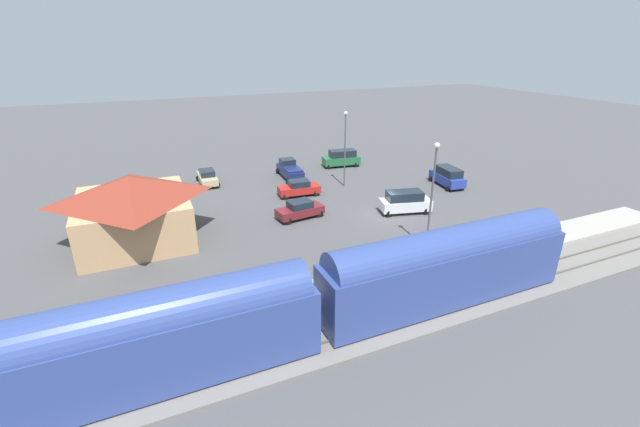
{
  "coord_description": "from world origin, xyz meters",
  "views": [
    {
      "loc": [
        -31.82,
        20.95,
        15.83
      ],
      "look_at": [
        0.83,
        6.45,
        1.0
      ],
      "focal_mm": 23.58,
      "sensor_mm": 36.0,
      "label": 1
    }
  ],
  "objects": [
    {
      "name": "pedestrian_on_platform",
      "position": [
        -9.54,
        -9.15,
        1.28
      ],
      "size": [
        0.36,
        0.36,
        1.71
      ],
      "color": "#333338",
      "rests_on": "platform"
    },
    {
      "name": "railway_track",
      "position": [
        -14.0,
        0.0,
        0.09
      ],
      "size": [
        4.8,
        70.0,
        0.3
      ],
      "color": "slate",
      "rests_on": "ground"
    },
    {
      "name": "sedan_maroon",
      "position": [
        2.79,
        7.67,
        0.88
      ],
      "size": [
        2.4,
        4.7,
        1.74
      ],
      "color": "maroon",
      "rests_on": "ground"
    },
    {
      "name": "sedan_red",
      "position": [
        8.68,
        5.47,
        0.88
      ],
      "size": [
        2.22,
        4.64,
        1.74
      ],
      "color": "red",
      "rests_on": "ground"
    },
    {
      "name": "sedan_tan",
      "position": [
        16.68,
        13.91,
        0.88
      ],
      "size": [
        4.53,
        2.34,
        1.74
      ],
      "color": "#C6B284",
      "rests_on": "ground"
    },
    {
      "name": "station_building",
      "position": [
        4.0,
        22.0,
        2.91
      ],
      "size": [
        10.04,
        9.41,
        5.61
      ],
      "color": "tan",
      "rests_on": "ground"
    },
    {
      "name": "suv_green",
      "position": [
        17.09,
        -3.94,
        1.15
      ],
      "size": [
        2.65,
        5.13,
        2.22
      ],
      "color": "#236638",
      "rests_on": "ground"
    },
    {
      "name": "light_pole_lot_center",
      "position": [
        9.59,
        -0.52,
        5.33
      ],
      "size": [
        0.44,
        0.44,
        8.59
      ],
      "color": "#515156",
      "rests_on": "ground"
    },
    {
      "name": "light_pole_near_platform",
      "position": [
        -7.2,
        0.46,
        5.42
      ],
      "size": [
        0.44,
        0.44,
        8.75
      ],
      "color": "#515156",
      "rests_on": "ground"
    },
    {
      "name": "suv_blue",
      "position": [
        4.84,
        -11.56,
        1.15
      ],
      "size": [
        5.11,
        2.88,
        2.22
      ],
      "color": "#283D9E",
      "rests_on": "ground"
    },
    {
      "name": "suv_white",
      "position": [
        -0.1,
        -2.27,
        1.15
      ],
      "size": [
        3.11,
        5.23,
        2.22
      ],
      "color": "white",
      "rests_on": "ground"
    },
    {
      "name": "pickup_navy",
      "position": [
        15.23,
        4.14,
        1.03
      ],
      "size": [
        5.48,
        2.67,
        2.14
      ],
      "color": "navy",
      "rests_on": "ground"
    },
    {
      "name": "passenger_train",
      "position": [
        -14.0,
        22.09,
        2.86
      ],
      "size": [
        2.93,
        52.43,
        4.98
      ],
      "color": "#33478C",
      "rests_on": "railway_track"
    },
    {
      "name": "ground_plane",
      "position": [
        0.0,
        0.0,
        0.0
      ],
      "size": [
        200.0,
        200.0,
        0.0
      ],
      "primitive_type": "plane",
      "color": "#4C4C4F"
    },
    {
      "name": "platform",
      "position": [
        -10.0,
        0.0,
        0.15
      ],
      "size": [
        3.2,
        46.0,
        0.3
      ],
      "color": "#A8A399",
      "rests_on": "ground"
    }
  ]
}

